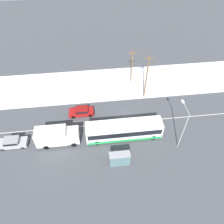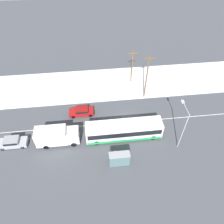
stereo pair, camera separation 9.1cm
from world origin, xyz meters
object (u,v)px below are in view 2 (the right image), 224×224
sedan_car (82,111)px  parked_car_near_truck (12,142)px  bus_shelter (120,159)px  city_bus (124,130)px  box_truck (56,136)px  utility_pole_snowlot (132,67)px  pedestrian_at_stop (115,153)px  utility_pole_roadside (147,77)px  streetlamp (183,124)px

sedan_car → parked_car_near_truck: (-10.85, -5.48, 0.03)m
sedan_car → bus_shelter: (5.32, -10.85, 0.89)m
city_bus → parked_car_near_truck: bearing=179.2°
city_bus → box_truck: size_ratio=1.82×
utility_pole_snowlot → pedestrian_at_stop: bearing=-107.3°
utility_pole_roadside → utility_pole_snowlot: 5.22m
city_bus → box_truck: (-10.58, -0.01, 0.13)m
box_truck → parked_car_near_truck: box_truck is taller
city_bus → streetlamp: (8.19, -2.33, 3.20)m
box_truck → streetlamp: streetlamp is taller
parked_car_near_truck → streetlamp: size_ratio=0.57×
pedestrian_at_stop → utility_pole_snowlot: size_ratio=0.24×
parked_car_near_truck → box_truck: bearing=-2.2°
city_bus → pedestrian_at_stop: bearing=-116.4°
bus_shelter → utility_pole_snowlot: size_ratio=0.42×
sedan_car → pedestrian_at_stop: size_ratio=2.48×
sedan_car → bus_shelter: 12.12m
sedan_car → bus_shelter: bearing=116.1°
streetlamp → city_bus: bearing=164.1°
box_truck → utility_pole_roadside: (15.92, 9.02, 3.02)m
pedestrian_at_stop → streetlamp: size_ratio=0.23×
box_truck → utility_pole_roadside: utility_pole_roadside is taller
box_truck → parked_car_near_truck: 7.03m
city_bus → utility_pole_snowlot: (3.60, 13.84, 2.23)m
parked_car_near_truck → pedestrian_at_stop: 16.18m
bus_shelter → utility_pole_roadside: size_ratio=0.33×
bus_shelter → streetlamp: 10.45m
city_bus → utility_pole_roadside: bearing=59.3°
sedan_car → utility_pole_roadside: utility_pole_roadside is taller
sedan_car → pedestrian_at_stop: pedestrian_at_stop is taller
parked_car_near_truck → bus_shelter: 17.06m
city_bus → pedestrian_at_stop: 4.24m
utility_pole_snowlot → sedan_car: bearing=-141.8°
streetlamp → utility_pole_roadside: size_ratio=0.82×
utility_pole_roadside → utility_pole_snowlot: size_ratio=1.25×
streetlamp → pedestrian_at_stop: bearing=-171.9°
utility_pole_roadside → parked_car_near_truck: bearing=-159.1°
pedestrian_at_stop → streetlamp: 10.83m
pedestrian_at_stop → streetlamp: streetlamp is taller
city_bus → utility_pole_roadside: utility_pole_roadside is taller
streetlamp → box_truck: bearing=173.0°
streetlamp → utility_pole_snowlot: (-4.59, 16.17, -0.97)m
city_bus → pedestrian_at_stop: size_ratio=6.95×
parked_car_near_truck → utility_pole_snowlot: utility_pole_snowlot is taller
pedestrian_at_stop → box_truck: bearing=156.7°
pedestrian_at_stop → utility_pole_roadside: size_ratio=0.19×
streetlamp → utility_pole_roadside: 11.69m
box_truck → bus_shelter: size_ratio=2.19×
sedan_car → streetlamp: streetlamp is taller
bus_shelter → utility_pole_roadside: (6.72, 14.14, 3.08)m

